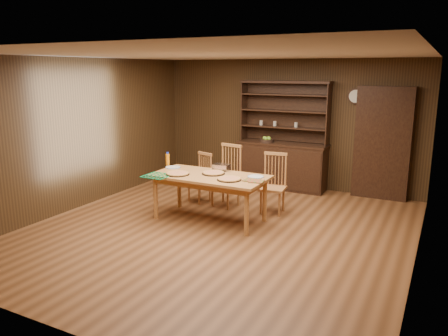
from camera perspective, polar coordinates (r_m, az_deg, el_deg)
The scene contains 20 objects.
floor at distance 6.73m, azimuth -0.67°, elevation -8.08°, with size 6.00×6.00×0.00m, color brown.
room_shell at distance 6.34m, azimuth -0.70°, elevation 5.37°, with size 6.00×6.00×6.00m.
china_hutch at distance 9.00m, azimuth 7.58°, elevation 1.13°, with size 1.84×0.52×2.17m.
doorway at distance 8.62m, azimuth 19.97°, elevation 3.03°, with size 1.00×0.18×2.10m, color #321E10.
wall_clock at distance 8.67m, azimuth 16.82°, elevation 8.97°, with size 0.30×0.05×0.30m.
dining_table at distance 6.96m, azimuth -1.90°, elevation -1.61°, with size 1.84×0.92×0.75m.
chair_left at distance 8.04m, azimuth -2.93°, elevation -1.04°, with size 0.46×0.45×0.91m.
chair_center at distance 7.77m, azimuth 0.55°, elevation -0.70°, with size 0.52×0.50×1.10m.
chair_right at distance 7.46m, azimuth 6.52°, elevation -1.70°, with size 0.46×0.45×1.02m.
pizza_left at distance 7.01m, azimuth -6.07°, elevation -0.73°, with size 0.38×0.38×0.04m.
pizza_right at distance 6.63m, azimuth 0.69°, elevation -1.44°, with size 0.37×0.37×0.04m.
pizza_center at distance 7.02m, azimuth -1.40°, elevation -0.64°, with size 0.37×0.37×0.04m.
cooling_rack at distance 6.96m, azimuth -8.72°, elevation -0.98°, with size 0.38×0.38×0.02m, color #0B934F, non-canonical shape.
plate_left at distance 7.51m, azimuth -6.67°, elevation 0.10°, with size 0.26×0.26×0.02m.
plate_right at distance 6.83m, azimuth 4.15°, elevation -1.13°, with size 0.26×0.26×0.02m.
foil_dish at distance 7.25m, azimuth -0.34°, elevation 0.09°, with size 0.26×0.19×0.11m, color silver.
juice_bottle at distance 7.67m, azimuth -7.37°, elevation 1.13°, with size 0.07×0.07×0.24m.
pot_holder_a at distance 6.55m, azimuth 4.28°, elevation -1.74°, with size 0.21×0.21×0.02m, color #AE131F.
pot_holder_b at distance 6.61m, azimuth 3.57°, elevation -1.60°, with size 0.21×0.21×0.02m, color #AE131F.
fruit_bowl at distance 8.98m, azimuth 5.61°, elevation 3.67°, with size 0.29×0.29×0.12m.
Camera 1 is at (2.95, -5.55, 2.40)m, focal length 35.00 mm.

